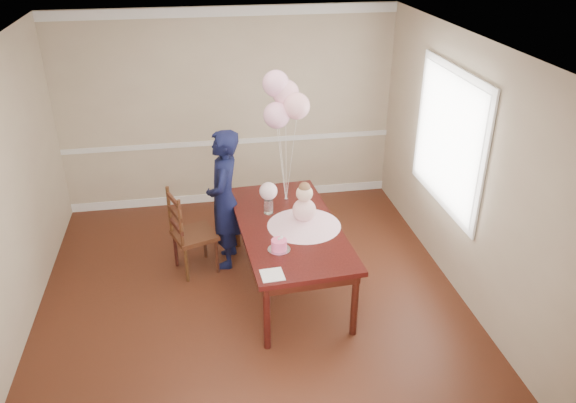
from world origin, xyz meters
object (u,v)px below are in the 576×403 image
Objects in this scene: woman at (224,200)px; birthday_cake at (279,245)px; dining_chair_seat at (194,235)px; dining_table_top at (289,227)px.

birthday_cake is at bearing 34.52° from woman.
dining_chair_seat is at bearing 130.44° from birthday_cake.
woman reaches higher than dining_table_top.
woman is at bearing 133.86° from dining_table_top.
woman is (-0.64, 0.59, 0.08)m from dining_table_top.
dining_table_top is 1.24× the size of woman.
birthday_cake is at bearing -69.26° from dining_chair_seat.
dining_table_top is 0.88m from woman.
dining_chair_seat is 0.53m from woman.
dining_table_top is at bearing 69.42° from birthday_cake.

